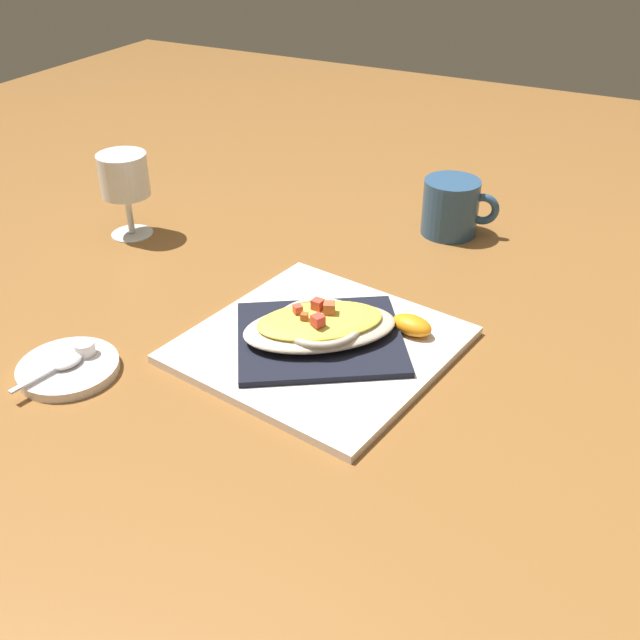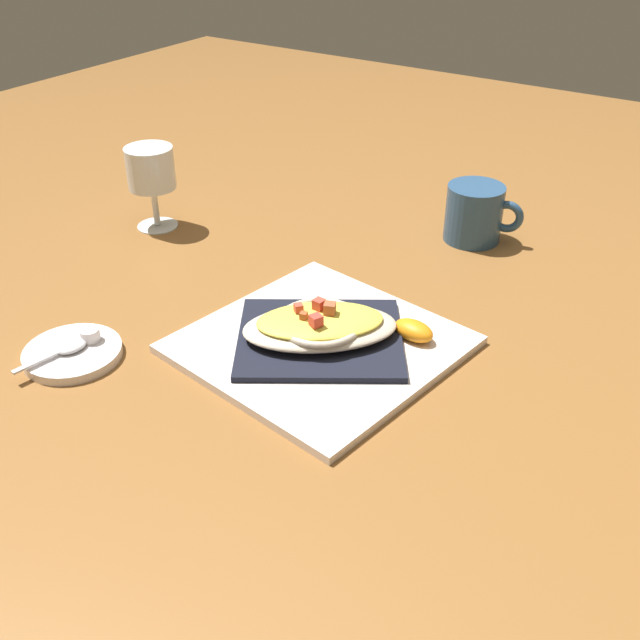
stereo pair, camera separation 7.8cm
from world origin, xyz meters
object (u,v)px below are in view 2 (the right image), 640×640
Objects in this scene: gratin_dish at (320,325)px; creamer_saucer at (73,353)px; square_plate at (320,345)px; orange_garnish at (413,330)px; coffee_mug at (475,216)px; creamer_cup_0 at (90,335)px; spoon at (68,347)px; stemmed_glass at (151,173)px.

creamer_saucer is (0.24, 0.18, -0.03)m from gratin_dish.
orange_garnish is at bearing -142.34° from square_plate.
creamer_saucer is at bearing 64.30° from coffee_mug.
coffee_mug is 4.90× the size of creamer_cup_0.
gratin_dish is 0.30m from spoon.
spoon is (0.27, 0.56, -0.02)m from coffee_mug.
square_plate is at bearing 85.00° from coffee_mug.
square_plate is at bearing -145.98° from gratin_dish.
gratin_dish is at bearing 85.00° from coffee_mug.
gratin_dish reaches higher than creamer_cup_0.
gratin_dish reaches higher than square_plate.
stemmed_glass is at bearing 27.95° from coffee_mug.
creamer_cup_0 is (0.23, 0.15, -0.01)m from gratin_dish.
creamer_saucer is 4.84× the size of creamer_cup_0.
coffee_mug is 0.90× the size of stemmed_glass.
creamer_cup_0 is at bearing 33.42° from gratin_dish.
gratin_dish is 1.59× the size of stemmed_glass.
creamer_cup_0 reaches higher than spoon.
orange_garnish is 2.81× the size of creamer_cup_0.
spoon reaches higher than square_plate.
coffee_mug is (0.06, -0.31, 0.02)m from orange_garnish.
coffee_mug reaches higher than spoon.
creamer_cup_0 is at bearing 34.65° from orange_garnish.
creamer_cup_0 reaches higher than creamer_saucer.
orange_garnish is (-0.09, -0.07, 0.02)m from square_plate.
gratin_dish is at bearing 34.02° from square_plate.
creamer_saucer is 0.03m from creamer_cup_0.
spoon is at bearing 80.25° from creamer_cup_0.
creamer_saucer is at bearing 118.17° from stemmed_glass.
coffee_mug reaches higher than orange_garnish.
creamer_cup_0 is at bearing 63.61° from coffee_mug.
square_plate is 0.28m from creamer_cup_0.
coffee_mug is at bearing -115.70° from creamer_saucer.
stemmed_glass is at bearing -59.18° from creamer_cup_0.
orange_garnish reaches higher than creamer_saucer.
stemmed_glass is (0.50, -0.08, 0.07)m from orange_garnish.
stemmed_glass is (0.44, 0.24, 0.05)m from coffee_mug.
creamer_saucer is at bearing 37.12° from gratin_dish.
gratin_dish is 3.10× the size of orange_garnish.
square_plate is 0.30m from creamer_saucer.
creamer_saucer is at bearing 80.25° from creamer_cup_0.
stemmed_glass is 0.38m from spoon.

